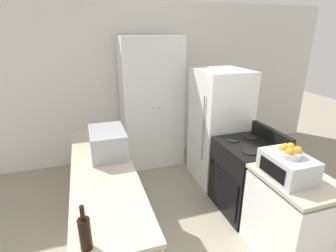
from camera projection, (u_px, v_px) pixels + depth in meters
The scene contains 10 objects.
wall_back at pixel (141, 84), 4.44m from camera, with size 7.00×0.06×2.60m.
counter_left at pixel (106, 205), 2.75m from camera, with size 0.60×2.29×0.89m.
counter_right at pixel (290, 219), 2.56m from camera, with size 0.60×0.76×0.89m.
pantry_cabinet at pixel (151, 103), 4.25m from camera, with size 0.95×0.58×2.09m.
stove at pixel (246, 177), 3.25m from camera, with size 0.66×0.75×1.05m.
refrigerator at pixel (219, 127), 3.82m from camera, with size 0.71×0.74×1.66m.
microwave at pixel (108, 142), 2.81m from camera, with size 0.37×0.53×0.28m.
wine_bottle at pixel (85, 233), 1.58m from camera, with size 0.08×0.08×0.31m.
toaster_oven at pixel (287, 167), 2.37m from camera, with size 0.34×0.46×0.22m.
fruit_bowl at pixel (290, 152), 2.30m from camera, with size 0.21×0.21×0.10m.
Camera 1 is at (-0.94, -1.14, 2.16)m, focal length 28.00 mm.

